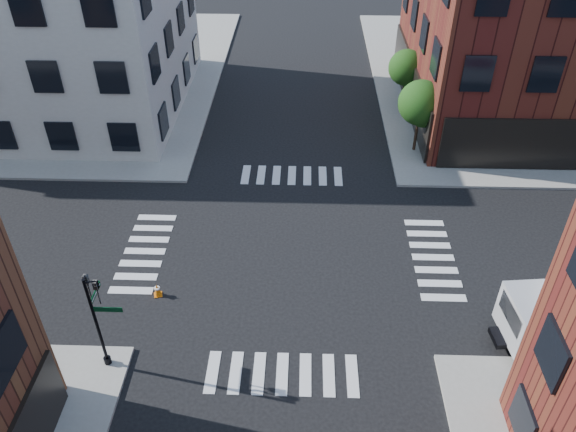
# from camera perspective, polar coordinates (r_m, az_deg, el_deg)

# --- Properties ---
(ground) EXTENTS (120.00, 120.00, 0.00)m
(ground) POSITION_cam_1_polar(r_m,az_deg,el_deg) (27.26, 0.00, -3.92)
(ground) COLOR black
(ground) RESTS_ON ground
(sidewalk_ne) EXTENTS (30.00, 30.00, 0.15)m
(sidewalk_ne) POSITION_cam_1_polar(r_m,az_deg,el_deg) (49.56, 26.58, 12.22)
(sidewalk_ne) COLOR gray
(sidewalk_ne) RESTS_ON ground
(sidewalk_nw) EXTENTS (30.00, 30.00, 0.15)m
(sidewalk_nw) POSITION_cam_1_polar(r_m,az_deg,el_deg) (50.12, -24.58, 13.04)
(sidewalk_nw) COLOR gray
(sidewalk_nw) RESTS_ON ground
(building_nw) EXTENTS (22.00, 16.00, 11.00)m
(building_nw) POSITION_cam_1_polar(r_m,az_deg,el_deg) (43.30, -26.47, 16.87)
(building_nw) COLOR #BBB8AB
(building_nw) RESTS_ON ground
(tree_near) EXTENTS (2.69, 2.69, 4.49)m
(tree_near) POSITION_cam_1_polar(r_m,az_deg,el_deg) (34.58, 13.42, 10.90)
(tree_near) COLOR black
(tree_near) RESTS_ON ground
(tree_far) EXTENTS (2.43, 2.43, 4.07)m
(tree_far) POSITION_cam_1_polar(r_m,az_deg,el_deg) (40.08, 12.00, 14.36)
(tree_far) COLOR black
(tree_far) RESTS_ON ground
(signal_pole) EXTENTS (1.29, 1.24, 4.60)m
(signal_pole) POSITION_cam_1_polar(r_m,az_deg,el_deg) (21.76, -18.83, -9.25)
(signal_pole) COLOR black
(signal_pole) RESTS_ON ground
(traffic_cone) EXTENTS (0.44, 0.44, 0.65)m
(traffic_cone) POSITION_cam_1_polar(r_m,az_deg,el_deg) (25.70, -13.13, -7.33)
(traffic_cone) COLOR orange
(traffic_cone) RESTS_ON ground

